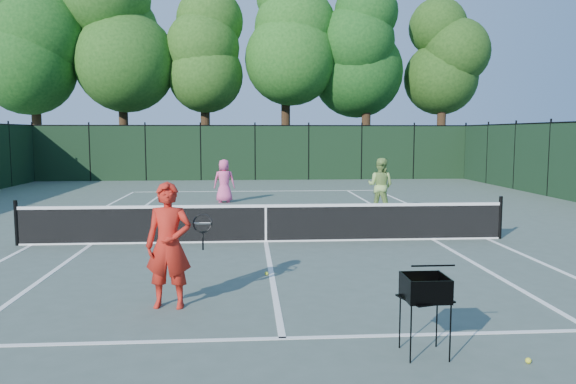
{
  "coord_description": "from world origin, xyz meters",
  "views": [
    {
      "loc": [
        -0.43,
        -13.3,
        2.61
      ],
      "look_at": [
        0.61,
        1.0,
        1.1
      ],
      "focal_mm": 35.0,
      "sensor_mm": 36.0,
      "label": 1
    }
  ],
  "objects": [
    {
      "name": "center_service_line",
      "position": [
        0.0,
        0.0,
        0.0
      ],
      "size": [
        0.1,
        12.8,
        0.01
      ],
      "primitive_type": "cube",
      "color": "white",
      "rests_on": "ground"
    },
    {
      "name": "tree_3",
      "position": [
        2.0,
        22.3,
        9.01
      ],
      "size": [
        7.0,
        7.0,
        14.45
      ],
      "color": "black",
      "rests_on": "ground"
    },
    {
      "name": "sideline_singles_right",
      "position": [
        4.12,
        0.0,
        0.0
      ],
      "size": [
        0.1,
        23.77,
        0.01
      ],
      "primitive_type": "cube",
      "color": "white",
      "rests_on": "ground"
    },
    {
      "name": "tree_2",
      "position": [
        -3.0,
        21.8,
        7.73
      ],
      "size": [
        6.0,
        6.0,
        12.4
      ],
      "color": "black",
      "rests_on": "ground"
    },
    {
      "name": "baseline_far",
      "position": [
        0.0,
        11.88,
        0.0
      ],
      "size": [
        10.97,
        0.1,
        0.01
      ],
      "primitive_type": "cube",
      "color": "white",
      "rests_on": "ground"
    },
    {
      "name": "player_pink",
      "position": [
        -1.31,
        7.88,
        0.82
      ],
      "size": [
        0.8,
        0.52,
        1.63
      ],
      "rotation": [
        0.0,
        0.0,
        3.13
      ],
      "color": "#E85290",
      "rests_on": "ground"
    },
    {
      "name": "fence_far",
      "position": [
        0.0,
        18.0,
        1.5
      ],
      "size": [
        24.0,
        0.05,
        3.0
      ],
      "primitive_type": "cube",
      "color": "black",
      "rests_on": "ground"
    },
    {
      "name": "loose_ball_midcourt",
      "position": [
        -0.09,
        -3.19,
        0.03
      ],
      "size": [
        0.07,
        0.07,
        0.07
      ],
      "primitive_type": "sphere",
      "color": "yellow",
      "rests_on": "ground"
    },
    {
      "name": "sideline_doubles_left",
      "position": [
        -5.49,
        0.0,
        0.0
      ],
      "size": [
        0.1,
        23.77,
        0.01
      ],
      "primitive_type": "cube",
      "color": "white",
      "rests_on": "ground"
    },
    {
      "name": "sideline_singles_left",
      "position": [
        -4.12,
        0.0,
        0.0
      ],
      "size": [
        0.1,
        23.77,
        0.01
      ],
      "primitive_type": "cube",
      "color": "white",
      "rests_on": "ground"
    },
    {
      "name": "tree_4",
      "position": [
        7.0,
        21.6,
        8.14
      ],
      "size": [
        6.2,
        6.2,
        12.97
      ],
      "color": "black",
      "rests_on": "ground"
    },
    {
      "name": "tree_1",
      "position": [
        -8.0,
        22.0,
        8.69
      ],
      "size": [
        6.8,
        6.8,
        13.98
      ],
      "color": "black",
      "rests_on": "ground"
    },
    {
      "name": "ground",
      "position": [
        0.0,
        0.0,
        0.0
      ],
      "size": [
        90.0,
        90.0,
        0.0
      ],
      "primitive_type": "plane",
      "color": "#48574E",
      "rests_on": "ground"
    },
    {
      "name": "sideline_doubles_right",
      "position": [
        5.49,
        0.0,
        0.0
      ],
      "size": [
        0.1,
        23.77,
        0.01
      ],
      "primitive_type": "cube",
      "color": "white",
      "rests_on": "ground"
    },
    {
      "name": "tree_5",
      "position": [
        12.0,
        22.1,
        7.71
      ],
      "size": [
        5.8,
        5.8,
        12.23
      ],
      "color": "black",
      "rests_on": "ground"
    },
    {
      "name": "service_line_near",
      "position": [
        0.0,
        -6.4,
        0.0
      ],
      "size": [
        8.23,
        0.1,
        0.01
      ],
      "primitive_type": "cube",
      "color": "white",
      "rests_on": "ground"
    },
    {
      "name": "loose_ball_near_cart",
      "position": [
        2.74,
        -7.38,
        0.03
      ],
      "size": [
        0.07,
        0.07,
        0.07
      ],
      "primitive_type": "sphere",
      "color": "yellow",
      "rests_on": "ground"
    },
    {
      "name": "coach",
      "position": [
        -1.61,
        -4.97,
        0.95
      ],
      "size": [
        1.0,
        0.61,
        1.89
      ],
      "rotation": [
        0.0,
        0.0,
        -0.09
      ],
      "color": "red",
      "rests_on": "ground"
    },
    {
      "name": "service_line_far",
      "position": [
        0.0,
        6.4,
        0.0
      ],
      "size": [
        8.23,
        0.1,
        0.01
      ],
      "primitive_type": "cube",
      "color": "white",
      "rests_on": "ground"
    },
    {
      "name": "ball_hopper",
      "position": [
        1.63,
        -7.04,
        0.8
      ],
      "size": [
        0.62,
        0.62,
        0.95
      ],
      "rotation": [
        0.0,
        0.0,
        0.29
      ],
      "color": "black",
      "rests_on": "ground"
    },
    {
      "name": "player_green",
      "position": [
        3.9,
        4.64,
        0.9
      ],
      "size": [
        1.11,
        1.05,
        1.81
      ],
      "rotation": [
        0.0,
        0.0,
        2.56
      ],
      "color": "#92BB5D",
      "rests_on": "ground"
    },
    {
      "name": "tennis_net",
      "position": [
        0.0,
        0.0,
        0.48
      ],
      "size": [
        11.69,
        0.09,
        1.06
      ],
      "color": "black",
      "rests_on": "ground"
    },
    {
      "name": "tree_0",
      "position": [
        -13.0,
        21.5,
        8.16
      ],
      "size": [
        6.4,
        6.4,
        13.14
      ],
      "color": "black",
      "rests_on": "ground"
    }
  ]
}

